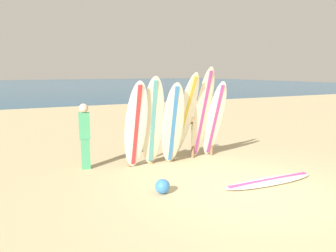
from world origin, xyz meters
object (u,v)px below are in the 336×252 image
object	(u,v)px
surfboard_leaning_left	(153,123)
beachgoer_standing	(85,133)
surfboard_lying_on_sand	(269,181)
surfboard_rack	(173,136)
surfboard_leaning_center_right	(202,114)
surfboard_leaning_center_left	(173,125)
beach_ball	(163,186)
surfboard_leaning_center	(184,118)
surfboard_leaning_far_left	(136,126)
surfboard_leaning_right	(215,120)

from	to	relation	value
surfboard_leaning_left	beachgoer_standing	bearing A→B (deg)	156.64
surfboard_leaning_left	surfboard_lying_on_sand	size ratio (longest dim) A/B	0.98
surfboard_rack	surfboard_leaning_center_right	xyz separation A→B (m)	(0.71, -0.33, 0.57)
surfboard_leaning_center_left	surfboard_leaning_center_right	bearing A→B (deg)	6.93
beach_ball	surfboard_rack	bearing A→B (deg)	57.63
surfboard_leaning_left	beach_ball	xyz separation A→B (m)	(-0.54, -1.68, -1.01)
surfboard_leaning_center	surfboard_lying_on_sand	xyz separation A→B (m)	(0.91, -2.22, -1.17)
surfboard_leaning_left	surfboard_leaning_center_left	world-z (taller)	surfboard_leaning_left
surfboard_leaning_far_left	beach_ball	bearing A→B (deg)	-92.98
surfboard_leaning_right	beach_ball	world-z (taller)	surfboard_leaning_right
surfboard_leaning_center_left	surfboard_lying_on_sand	size ratio (longest dim) A/B	0.91
surfboard_leaning_center_left	surfboard_leaning_center	bearing A→B (deg)	22.76
surfboard_rack	surfboard_leaning_center_left	world-z (taller)	surfboard_leaning_center_left
surfboard_leaning_center_left	beachgoer_standing	bearing A→B (deg)	159.61
surfboard_rack	surfboard_leaning_center_left	xyz separation A→B (m)	(-0.23, -0.45, 0.39)
surfboard_lying_on_sand	surfboard_leaning_left	bearing A→B (deg)	130.66
surfboard_leaning_far_left	surfboard_leaning_left	distance (m)	0.46
beachgoer_standing	surfboard_leaning_far_left	bearing A→B (deg)	-32.74
surfboard_leaning_center	beachgoer_standing	world-z (taller)	surfboard_leaning_center
surfboard_leaning_far_left	surfboard_leaning_left	bearing A→B (deg)	4.34
surfboard_leaning_left	surfboard_lying_on_sand	bearing A→B (deg)	-49.34
surfboard_leaning_center_left	beach_ball	world-z (taller)	surfboard_leaning_center_left
surfboard_rack	surfboard_leaning_far_left	size ratio (longest dim) A/B	1.19
surfboard_rack	surfboard_leaning_left	world-z (taller)	surfboard_leaning_left
surfboard_leaning_far_left	surfboard_lying_on_sand	distance (m)	3.30
surfboard_rack	surfboard_leaning_center_right	size ratio (longest dim) A/B	1.03
beach_ball	surfboard_leaning_center_left	bearing A→B (deg)	56.28
surfboard_leaning_right	beachgoer_standing	distance (m)	3.47
surfboard_leaning_center	surfboard_leaning_center_right	world-z (taller)	surfboard_leaning_center_right
beach_ball	beachgoer_standing	bearing A→B (deg)	113.13
surfboard_leaning_far_left	beach_ball	distance (m)	1.91
surfboard_leaning_center	surfboard_lying_on_sand	size ratio (longest dim) A/B	1.02
surfboard_lying_on_sand	surfboard_rack	bearing A→B (deg)	113.71
surfboard_leaning_center_right	surfboard_leaning_center	bearing A→B (deg)	173.28
surfboard_leaning_center_right	surfboard_leaning_right	xyz separation A→B (m)	(0.41, 0.00, -0.18)
surfboard_leaning_far_left	surfboard_leaning_right	xyz separation A→B (m)	(2.31, 0.05, -0.02)
surfboard_rack	surfboard_leaning_far_left	distance (m)	1.32
surfboard_leaning_left	surfboard_leaning_center_right	bearing A→B (deg)	0.57
surfboard_leaning_left	surfboard_leaning_center_left	xyz separation A→B (m)	(0.52, -0.10, -0.08)
surfboard_lying_on_sand	beachgoer_standing	bearing A→B (deg)	140.27
surfboard_rack	surfboard_leaning_center	bearing A→B (deg)	-55.51
beach_ball	surfboard_leaning_far_left	bearing A→B (deg)	87.02
surfboard_leaning_left	beach_ball	distance (m)	2.03
surfboard_leaning_left	beach_ball	world-z (taller)	surfboard_leaning_left
surfboard_rack	surfboard_leaning_left	distance (m)	0.95
surfboard_leaning_center_right	surfboard_leaning_right	distance (m)	0.45
surfboard_rack	surfboard_leaning_right	distance (m)	1.23
surfboard_lying_on_sand	beach_ball	xyz separation A→B (m)	(-2.38, 0.47, 0.11)
surfboard_rack	surfboard_leaning_center_left	size ratio (longest dim) A/B	1.21
surfboard_leaning_far_left	surfboard_leaning_center	xyz separation A→B (m)	(1.39, 0.11, 0.10)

